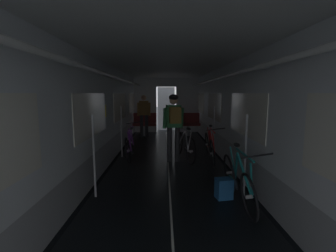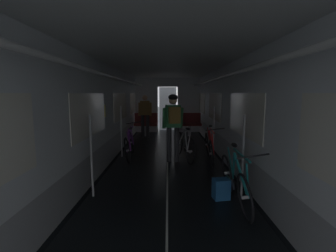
% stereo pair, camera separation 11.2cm
% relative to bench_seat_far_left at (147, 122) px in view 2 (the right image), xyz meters
% --- Properties ---
extents(train_car_shell, '(3.14, 12.34, 2.57)m').
position_rel_bench_seat_far_left_xyz_m(train_car_shell, '(0.90, -4.47, 1.13)').
color(train_car_shell, black).
rests_on(train_car_shell, ground).
extents(bench_seat_far_left, '(0.98, 0.51, 0.95)m').
position_rel_bench_seat_far_left_xyz_m(bench_seat_far_left, '(0.00, 0.00, 0.00)').
color(bench_seat_far_left, gray).
rests_on(bench_seat_far_left, ground).
extents(bench_seat_far_right, '(0.98, 0.51, 0.95)m').
position_rel_bench_seat_far_left_xyz_m(bench_seat_far_right, '(1.80, 0.00, 0.00)').
color(bench_seat_far_right, gray).
rests_on(bench_seat_far_right, ground).
extents(bicycle_purple, '(0.44, 1.69, 0.96)m').
position_rel_bench_seat_far_left_xyz_m(bicycle_purple, '(-0.13, -3.53, -0.19)').
color(bicycle_purple, black).
rests_on(bicycle_purple, ground).
extents(bicycle_red, '(0.44, 1.69, 0.95)m').
position_rel_bench_seat_far_left_xyz_m(bicycle_red, '(1.99, -3.82, -0.19)').
color(bicycle_red, black).
rests_on(bicycle_red, ground).
extents(bicycle_teal, '(0.44, 1.69, 0.96)m').
position_rel_bench_seat_far_left_xyz_m(bicycle_teal, '(1.98, -6.24, -0.19)').
color(bicycle_teal, black).
rests_on(bicycle_teal, ground).
extents(person_cyclist_aisle, '(0.56, 0.44, 1.73)m').
position_rel_bench_seat_far_left_xyz_m(person_cyclist_aisle, '(1.05, -3.89, 0.50)').
color(person_cyclist_aisle, '#2D2D33').
rests_on(person_cyclist_aisle, ground).
extents(bicycle_silver_in_aisle, '(0.60, 1.66, 0.94)m').
position_rel_bench_seat_far_left_xyz_m(bicycle_silver_in_aisle, '(1.34, -3.63, -0.18)').
color(bicycle_silver_in_aisle, black).
rests_on(bicycle_silver_in_aisle, ground).
extents(person_standing_near_bench, '(0.53, 0.23, 1.69)m').
position_rel_bench_seat_far_left_xyz_m(person_standing_near_bench, '(0.00, -0.38, 0.41)').
color(person_standing_near_bench, '#2D2D33').
rests_on(person_standing_near_bench, ground).
extents(backpack_on_floor, '(0.29, 0.24, 0.34)m').
position_rel_bench_seat_far_left_xyz_m(backpack_on_floor, '(1.80, -6.07, -0.40)').
color(backpack_on_floor, '#1E5693').
rests_on(backpack_on_floor, ground).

